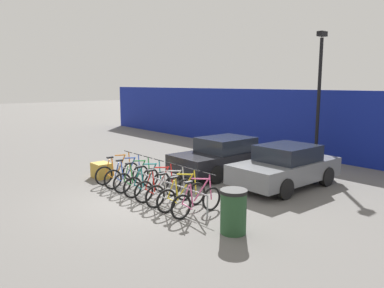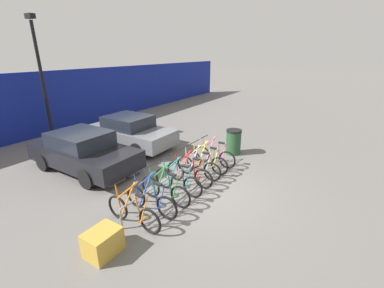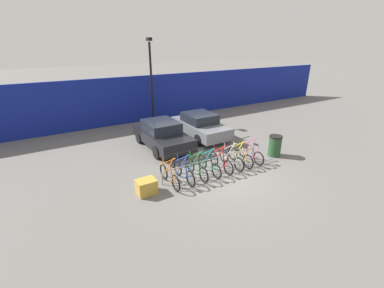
{
  "view_description": "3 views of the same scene",
  "coord_description": "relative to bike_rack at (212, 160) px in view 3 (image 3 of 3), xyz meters",
  "views": [
    {
      "loc": [
        9.01,
        -5.61,
        3.42
      ],
      "look_at": [
        -0.66,
        2.49,
        1.37
      ],
      "focal_mm": 35.0,
      "sensor_mm": 36.0,
      "label": 1
    },
    {
      "loc": [
        -6.02,
        -3.46,
        4.01
      ],
      "look_at": [
        0.82,
        0.84,
        1.1
      ],
      "focal_mm": 24.0,
      "sensor_mm": 36.0,
      "label": 2
    },
    {
      "loc": [
        -6.13,
        -7.46,
        5.21
      ],
      "look_at": [
        -0.26,
        2.3,
        0.69
      ],
      "focal_mm": 24.0,
      "sensor_mm": 36.0,
      "label": 3
    }
  ],
  "objects": [
    {
      "name": "lamp_post",
      "position": [
        0.62,
        7.83,
        2.6
      ],
      "size": [
        0.24,
        0.44,
        5.5
      ],
      "color": "black",
      "rests_on": "ground"
    },
    {
      "name": "bicycle_yellow",
      "position": [
        1.48,
        -0.15,
        -0.12
      ],
      "size": [
        0.68,
        1.71,
        1.05
      ],
      "rotation": [
        0.0,
        0.0,
        -0.02
      ],
      "color": "black",
      "rests_on": "ground"
    },
    {
      "name": "bike_rack",
      "position": [
        0.0,
        0.0,
        0.0
      ],
      "size": [
        4.76,
        0.04,
        0.57
      ],
      "color": "gray",
      "rests_on": "ground"
    },
    {
      "name": "bicycle_teal",
      "position": [
        -0.24,
        -0.15,
        -0.12
      ],
      "size": [
        0.68,
        1.71,
        1.05
      ],
      "rotation": [
        0.0,
        0.0,
        -0.03
      ],
      "color": "black",
      "rests_on": "ground"
    },
    {
      "name": "trash_bin",
      "position": [
        3.55,
        -0.28,
        0.02
      ],
      "size": [
        0.63,
        0.63,
        1.03
      ],
      "color": "#234728",
      "rests_on": "ground"
    },
    {
      "name": "bicycle_blue",
      "position": [
        -1.47,
        -0.15,
        -0.12
      ],
      "size": [
        0.68,
        1.71,
        1.05
      ],
      "rotation": [
        0.0,
        0.0,
        0.05
      ],
      "color": "black",
      "rests_on": "ground"
    },
    {
      "name": "car_grey",
      "position": [
        1.92,
        3.92,
        0.19
      ],
      "size": [
        1.91,
        3.98,
        1.4
      ],
      "color": "slate",
      "rests_on": "ground"
    },
    {
      "name": "bicycle_orange",
      "position": [
        -2.11,
        -0.15,
        -0.12
      ],
      "size": [
        0.68,
        1.71,
        1.05
      ],
      "rotation": [
        0.0,
        0.0,
        -0.07
      ],
      "color": "black",
      "rests_on": "ground"
    },
    {
      "name": "bicycle_silver",
      "position": [
        0.95,
        -0.15,
        -0.12
      ],
      "size": [
        0.68,
        1.71,
        1.05
      ],
      "rotation": [
        0.0,
        0.0,
        -0.01
      ],
      "color": "black",
      "rests_on": "ground"
    },
    {
      "name": "car_black",
      "position": [
        -0.68,
        3.61,
        0.19
      ],
      "size": [
        1.91,
        4.16,
        1.4
      ],
      "color": "black",
      "rests_on": "ground"
    },
    {
      "name": "bicycle_red",
      "position": [
        0.38,
        -0.15,
        -0.12
      ],
      "size": [
        0.68,
        1.71,
        1.05
      ],
      "rotation": [
        0.0,
        0.0,
        0.02
      ],
      "color": "black",
      "rests_on": "ground"
    },
    {
      "name": "bicycle_green",
      "position": [
        -0.86,
        -0.15,
        -0.12
      ],
      "size": [
        0.68,
        1.71,
        1.05
      ],
      "rotation": [
        0.0,
        0.0,
        0.03
      ],
      "color": "black",
      "rests_on": "ground"
    },
    {
      "name": "bicycle_pink",
      "position": [
        2.11,
        -0.15,
        -0.12
      ],
      "size": [
        0.68,
        1.71,
        1.05
      ],
      "rotation": [
        0.0,
        0.0,
        -0.01
      ],
      "color": "black",
      "rests_on": "ground"
    },
    {
      "name": "ground_plane",
      "position": [
        0.23,
        -0.68,
        -0.5
      ],
      "size": [
        120.0,
        120.0,
        0.0
      ],
      "primitive_type": "plane",
      "color": "#605E5B"
    },
    {
      "name": "hoarding_wall",
      "position": [
        0.23,
        8.82,
        1.07
      ],
      "size": [
        36.0,
        0.16,
        3.13
      ],
      "primitive_type": "cube",
      "color": "navy",
      "rests_on": "ground"
    },
    {
      "name": "cargo_crate",
      "position": [
        -3.11,
        -0.26,
        -0.22
      ],
      "size": [
        0.7,
        0.56,
        0.55
      ],
      "primitive_type": "cube",
      "color": "#B28C33",
      "rests_on": "ground"
    }
  ]
}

